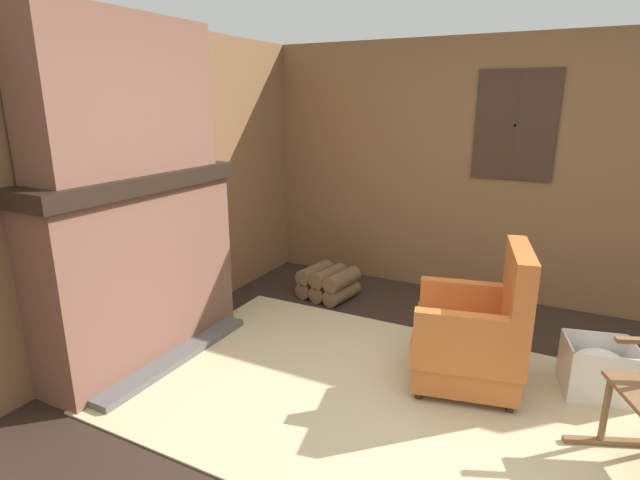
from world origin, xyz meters
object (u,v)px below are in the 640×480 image
object	(u,v)px
laundry_basket	(598,369)
oil_lamp_vase	(92,162)
armchair	(474,336)
storage_case	(190,154)
firewood_stack	(328,283)
decorative_plate_on_mantel	(122,154)

from	to	relation	value
laundry_basket	oil_lamp_vase	bearing A→B (deg)	-158.38
armchair	storage_case	distance (m)	2.51
firewood_stack	laundry_basket	bearing A→B (deg)	-16.73
armchair	decorative_plate_on_mantel	bearing A→B (deg)	4.14
armchair	storage_case	size ratio (longest dim) A/B	4.75
armchair	decorative_plate_on_mantel	distance (m)	2.64
laundry_basket	decorative_plate_on_mantel	bearing A→B (deg)	-162.93
laundry_basket	armchair	bearing A→B (deg)	-160.65
storage_case	decorative_plate_on_mantel	world-z (taller)	decorative_plate_on_mantel
firewood_stack	decorative_plate_on_mantel	bearing A→B (deg)	-115.42
oil_lamp_vase	decorative_plate_on_mantel	xyz separation A→B (m)	(-0.02, 0.26, 0.02)
laundry_basket	decorative_plate_on_mantel	size ratio (longest dim) A/B	1.89
oil_lamp_vase	firewood_stack	bearing A→B (deg)	68.31
armchair	firewood_stack	size ratio (longest dim) A/B	1.80
oil_lamp_vase	decorative_plate_on_mantel	size ratio (longest dim) A/B	1.11
oil_lamp_vase	decorative_plate_on_mantel	world-z (taller)	oil_lamp_vase
oil_lamp_vase	storage_case	world-z (taller)	oil_lamp_vase
laundry_basket	storage_case	xyz separation A→B (m)	(-3.00, -0.29, 1.24)
armchair	storage_case	world-z (taller)	storage_case
oil_lamp_vase	armchair	bearing A→B (deg)	22.35
oil_lamp_vase	storage_case	xyz separation A→B (m)	(0.00, 0.90, -0.03)
armchair	firewood_stack	distance (m)	1.80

